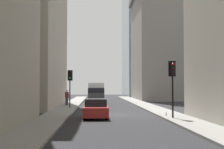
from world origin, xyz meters
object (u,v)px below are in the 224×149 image
sedan_red (96,109)px  discarded_bottle (166,114)px  traffic_light_foreground (173,76)px  traffic_light_midblock (70,80)px  delivery_truck (96,92)px  pedestrian (67,97)px

sedan_red → discarded_bottle: bearing=-87.5°
traffic_light_foreground → discarded_bottle: 3.37m
traffic_light_foreground → discarded_bottle: bearing=2.5°
sedan_red → traffic_light_midblock: 10.79m
delivery_truck → traffic_light_foreground: bearing=-167.9°
delivery_truck → traffic_light_midblock: 13.68m
traffic_light_midblock → discarded_bottle: size_ratio=14.48×
sedan_red → traffic_light_midblock: (10.17, 2.74, 2.35)m
delivery_truck → pedestrian: bearing=159.8°
delivery_truck → pedestrian: delivery_truck is taller
delivery_truck → pedestrian: (-9.29, 3.41, -0.33)m
traffic_light_midblock → discarded_bottle: bearing=-141.0°
pedestrian → discarded_bottle: 16.49m
traffic_light_foreground → discarded_bottle: traffic_light_foreground is taller
delivery_truck → traffic_light_midblock: bearing=168.4°
pedestrian → sedan_red: bearing=-166.5°
delivery_truck → sedan_red: delivery_truck is taller
sedan_red → traffic_light_foreground: bearing=-106.4°
pedestrian → discarded_bottle: pedestrian is taller
traffic_light_foreground → discarded_bottle: size_ratio=14.84×
traffic_light_foreground → traffic_light_midblock: traffic_light_foreground is taller
traffic_light_foreground → traffic_light_midblock: bearing=34.7°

